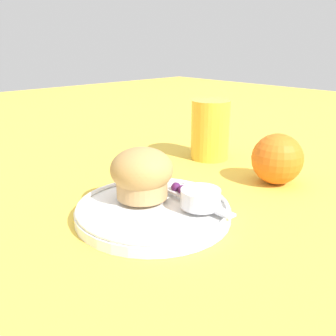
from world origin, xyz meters
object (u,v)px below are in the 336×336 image
at_px(juice_glass, 210,130).
at_px(orange_fruit, 277,159).
at_px(butter_knife, 183,195).
at_px(muffin, 142,174).

bearing_deg(juice_glass, orange_fruit, -8.84).
xyz_separation_m(butter_knife, orange_fruit, (0.03, 0.19, 0.02)).
bearing_deg(juice_glass, butter_knife, -57.49).
xyz_separation_m(muffin, orange_fruit, (0.07, 0.23, -0.01)).
distance_m(orange_fruit, juice_glass, 0.18).
xyz_separation_m(muffin, butter_knife, (0.04, 0.04, -0.03)).
height_order(muffin, orange_fruit, muffin).
height_order(butter_knife, juice_glass, juice_glass).
distance_m(butter_knife, juice_glass, 0.26).
xyz_separation_m(orange_fruit, juice_glass, (-0.17, 0.03, 0.02)).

